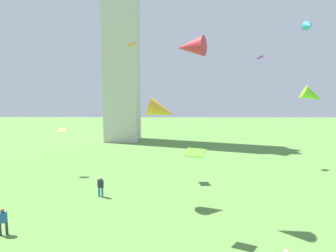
{
  "coord_description": "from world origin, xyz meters",
  "views": [
    {
      "loc": [
        -1.78,
        -0.85,
        8.1
      ],
      "look_at": [
        -2.17,
        20.56,
        5.93
      ],
      "focal_mm": 27.66,
      "sensor_mm": 36.0,
      "label": 1
    }
  ],
  "objects_px": {
    "kite_flying_1": "(260,57)",
    "kite_flying_3": "(190,47)",
    "kite_flying_0": "(132,45)",
    "person_4": "(101,186)",
    "kite_flying_4": "(312,96)",
    "kite_flying_2": "(195,153)",
    "kite_flying_5": "(62,130)",
    "kite_flying_7": "(309,26)",
    "kite_flying_6": "(161,110)",
    "person_0": "(3,220)"
  },
  "relations": [
    {
      "from": "person_0",
      "to": "kite_flying_0",
      "type": "distance_m",
      "value": 18.88
    },
    {
      "from": "kite_flying_1",
      "to": "kite_flying_0",
      "type": "bearing_deg",
      "value": 153.93
    },
    {
      "from": "kite_flying_1",
      "to": "kite_flying_5",
      "type": "relative_size",
      "value": 1.12
    },
    {
      "from": "kite_flying_1",
      "to": "kite_flying_3",
      "type": "relative_size",
      "value": 0.49
    },
    {
      "from": "kite_flying_2",
      "to": "kite_flying_6",
      "type": "xyz_separation_m",
      "value": [
        -2.17,
        5.18,
        2.22
      ]
    },
    {
      "from": "kite_flying_0",
      "to": "kite_flying_1",
      "type": "height_order",
      "value": "kite_flying_0"
    },
    {
      "from": "person_0",
      "to": "kite_flying_2",
      "type": "xyz_separation_m",
      "value": [
        11.44,
        0.02,
        4.15
      ]
    },
    {
      "from": "kite_flying_2",
      "to": "kite_flying_3",
      "type": "xyz_separation_m",
      "value": [
        -0.13,
        2.82,
        6.49
      ]
    },
    {
      "from": "kite_flying_4",
      "to": "kite_flying_6",
      "type": "distance_m",
      "value": 16.95
    },
    {
      "from": "kite_flying_7",
      "to": "person_4",
      "type": "bearing_deg",
      "value": -173.59
    },
    {
      "from": "person_4",
      "to": "kite_flying_0",
      "type": "relative_size",
      "value": 1.23
    },
    {
      "from": "kite_flying_0",
      "to": "kite_flying_7",
      "type": "xyz_separation_m",
      "value": [
        14.21,
        -7.36,
        -0.21
      ]
    },
    {
      "from": "person_0",
      "to": "kite_flying_7",
      "type": "height_order",
      "value": "kite_flying_7"
    },
    {
      "from": "kite_flying_0",
      "to": "kite_flying_3",
      "type": "bearing_deg",
      "value": 18.9
    },
    {
      "from": "person_4",
      "to": "kite_flying_1",
      "type": "bearing_deg",
      "value": -114.82
    },
    {
      "from": "person_4",
      "to": "kite_flying_1",
      "type": "xyz_separation_m",
      "value": [
        16.63,
        11.42,
        12.25
      ]
    },
    {
      "from": "kite_flying_1",
      "to": "kite_flying_3",
      "type": "xyz_separation_m",
      "value": [
        -9.46,
        -14.79,
        -1.67
      ]
    },
    {
      "from": "kite_flying_0",
      "to": "kite_flying_3",
      "type": "xyz_separation_m",
      "value": [
        5.38,
        -9.7,
        -2.17
      ]
    },
    {
      "from": "person_4",
      "to": "kite_flying_7",
      "type": "bearing_deg",
      "value": -152.97
    },
    {
      "from": "kite_flying_6",
      "to": "kite_flying_7",
      "type": "relative_size",
      "value": 1.93
    },
    {
      "from": "person_4",
      "to": "kite_flying_3",
      "type": "xyz_separation_m",
      "value": [
        7.17,
        -3.37,
        10.59
      ]
    },
    {
      "from": "person_4",
      "to": "kite_flying_3",
      "type": "bearing_deg",
      "value": -174.5
    },
    {
      "from": "person_4",
      "to": "kite_flying_4",
      "type": "relative_size",
      "value": 0.67
    },
    {
      "from": "kite_flying_1",
      "to": "kite_flying_7",
      "type": "distance_m",
      "value": 12.47
    },
    {
      "from": "person_0",
      "to": "kite_flying_3",
      "type": "relative_size",
      "value": 0.73
    },
    {
      "from": "kite_flying_4",
      "to": "kite_flying_7",
      "type": "height_order",
      "value": "kite_flying_7"
    },
    {
      "from": "person_4",
      "to": "kite_flying_0",
      "type": "distance_m",
      "value": 14.36
    },
    {
      "from": "kite_flying_0",
      "to": "person_4",
      "type": "bearing_deg",
      "value": -25.88
    },
    {
      "from": "kite_flying_0",
      "to": "kite_flying_3",
      "type": "height_order",
      "value": "kite_flying_0"
    },
    {
      "from": "kite_flying_1",
      "to": "kite_flying_6",
      "type": "bearing_deg",
      "value": -177.79
    },
    {
      "from": "kite_flying_3",
      "to": "kite_flying_5",
      "type": "relative_size",
      "value": 2.29
    },
    {
      "from": "person_4",
      "to": "kite_flying_1",
      "type": "relative_size",
      "value": 1.59
    },
    {
      "from": "kite_flying_6",
      "to": "kite_flying_7",
      "type": "bearing_deg",
      "value": -90.81
    },
    {
      "from": "person_4",
      "to": "kite_flying_4",
      "type": "xyz_separation_m",
      "value": [
        20.4,
        6.22,
        7.54
      ]
    },
    {
      "from": "kite_flying_2",
      "to": "kite_flying_4",
      "type": "relative_size",
      "value": 0.52
    },
    {
      "from": "person_4",
      "to": "kite_flying_0",
      "type": "bearing_deg",
      "value": -75.09
    },
    {
      "from": "person_4",
      "to": "kite_flying_3",
      "type": "height_order",
      "value": "kite_flying_3"
    },
    {
      "from": "person_0",
      "to": "kite_flying_5",
      "type": "height_order",
      "value": "kite_flying_5"
    },
    {
      "from": "person_4",
      "to": "kite_flying_5",
      "type": "height_order",
      "value": "kite_flying_5"
    },
    {
      "from": "kite_flying_1",
      "to": "person_0",
      "type": "bearing_deg",
      "value": 175.31
    },
    {
      "from": "kite_flying_1",
      "to": "kite_flying_5",
      "type": "bearing_deg",
      "value": 147.45
    },
    {
      "from": "kite_flying_0",
      "to": "kite_flying_1",
      "type": "distance_m",
      "value": 15.69
    },
    {
      "from": "kite_flying_0",
      "to": "kite_flying_2",
      "type": "relative_size",
      "value": 1.05
    },
    {
      "from": "kite_flying_0",
      "to": "kite_flying_6",
      "type": "bearing_deg",
      "value": 14.32
    },
    {
      "from": "kite_flying_2",
      "to": "kite_flying_3",
      "type": "distance_m",
      "value": 7.07
    },
    {
      "from": "kite_flying_1",
      "to": "kite_flying_2",
      "type": "xyz_separation_m",
      "value": [
        -9.33,
        -17.61,
        -8.15
      ]
    },
    {
      "from": "kite_flying_4",
      "to": "kite_flying_2",
      "type": "bearing_deg",
      "value": 145.98
    },
    {
      "from": "kite_flying_5",
      "to": "kite_flying_3",
      "type": "bearing_deg",
      "value": 142.67
    },
    {
      "from": "kite_flying_0",
      "to": "kite_flying_5",
      "type": "height_order",
      "value": "kite_flying_0"
    },
    {
      "from": "kite_flying_4",
      "to": "kite_flying_6",
      "type": "xyz_separation_m",
      "value": [
        -15.28,
        -7.23,
        -1.22
      ]
    }
  ]
}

